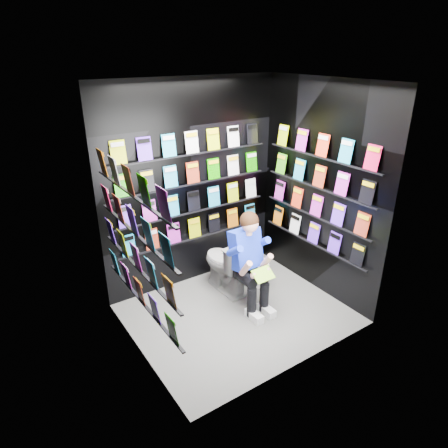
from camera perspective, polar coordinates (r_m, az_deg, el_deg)
floor at (r=4.84m, az=1.93°, el=-12.67°), size 2.40×2.40×0.00m
ceiling at (r=3.90m, az=2.48°, el=19.71°), size 2.40×2.40×0.00m
wall_back at (r=4.99m, az=-4.59°, el=5.33°), size 2.40×0.04×2.60m
wall_front at (r=3.51m, az=11.76°, el=-3.44°), size 2.40×0.04×2.60m
wall_left at (r=3.68m, az=-13.17°, el=-2.25°), size 0.04×2.00×2.60m
wall_right at (r=4.96m, az=13.53°, el=4.60°), size 0.04×2.00×2.60m
comics_back at (r=4.96m, az=-4.42°, el=5.29°), size 2.10×0.06×1.37m
comics_left at (r=3.69m, az=-12.74°, el=-2.07°), size 0.06×1.70×1.37m
comics_right at (r=4.93m, az=13.30°, el=4.59°), size 0.06×1.70×1.37m
toilet at (r=5.09m, az=0.33°, el=-5.72°), size 0.43×0.76×0.73m
longbox at (r=5.38m, az=4.26°, el=-6.59°), size 0.35×0.48×0.32m
longbox_lid at (r=5.29m, az=4.31°, el=-4.95°), size 0.38×0.50×0.03m
reader at (r=4.64m, az=2.98°, el=-3.60°), size 0.49×0.71×1.29m
held_comic at (r=4.48m, az=5.62°, el=-7.17°), size 0.25×0.15×0.11m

